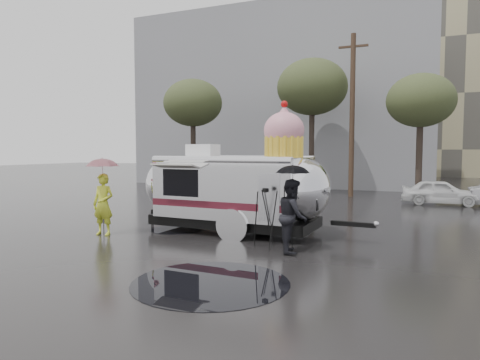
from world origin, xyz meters
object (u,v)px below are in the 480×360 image
at_px(person_left, 103,204).
at_px(tripod, 265,211).
at_px(person_right, 292,216).
at_px(airstream_trailer, 237,186).

height_order(person_left, tripod, person_left).
bearing_deg(person_right, airstream_trailer, 31.50).
distance_m(person_left, person_right, 5.99).
distance_m(airstream_trailer, tripod, 2.28).
xyz_separation_m(person_left, person_right, (5.99, 0.05, -0.01)).
bearing_deg(person_left, person_right, -3.28).
relative_size(airstream_trailer, person_left, 4.08).
relative_size(airstream_trailer, person_right, 4.10).
relative_size(person_left, tripod, 1.18).
height_order(person_left, person_right, person_left).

